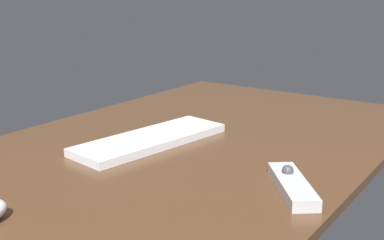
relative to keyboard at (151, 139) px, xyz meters
The scene contains 3 objects.
desk 8.11cm from the keyboard, 62.03° to the right, with size 140.00×84.00×2.00cm, color #4C301C.
keyboard is the anchor object (origin of this frame).
media_remote 40.13cm from the keyboard, 100.21° to the right, with size 17.77×15.70×3.71cm.
Camera 1 is at (-90.12, -65.70, 38.23)cm, focal length 46.04 mm.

